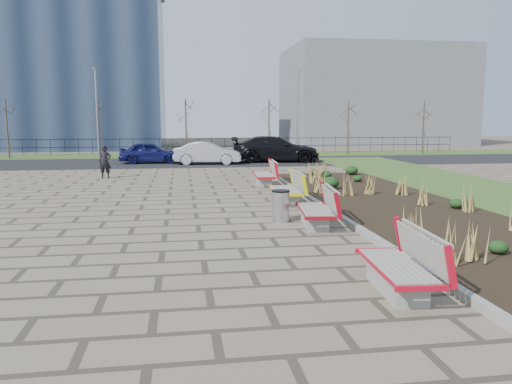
{
  "coord_description": "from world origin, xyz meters",
  "views": [
    {
      "loc": [
        -0.4,
        -9.61,
        2.81
      ],
      "look_at": [
        1.5,
        3.0,
        0.9
      ],
      "focal_mm": 35.0,
      "sensor_mm": 36.0,
      "label": 1
    }
  ],
  "objects": [
    {
      "name": "car_blue",
      "position": [
        -2.24,
        21.72,
        0.67
      ],
      "size": [
        3.82,
        1.59,
        1.29
      ],
      "primitive_type": "imported",
      "rotation": [
        0.0,
        0.0,
        1.55
      ],
      "color": "#11144D",
      "rests_on": "road"
    },
    {
      "name": "bench_d",
      "position": [
        3.0,
        10.78,
        0.5
      ],
      "size": [
        1.02,
        2.15,
        1.0
      ],
      "primitive_type": null,
      "rotation": [
        0.0,
        0.0,
        -0.06
      ],
      "color": "red",
      "rests_on": "ground"
    },
    {
      "name": "railing_fence",
      "position": [
        0.0,
        29.5,
        0.64
      ],
      "size": [
        44.0,
        0.1,
        1.2
      ],
      "primitive_type": null,
      "color": "black",
      "rests_on": "grass_verge_far"
    },
    {
      "name": "tree_f",
      "position": [
        18.0,
        26.5,
        2.04
      ],
      "size": [
        1.4,
        1.4,
        4.0
      ],
      "primitive_type": null,
      "color": "#4C3D2D",
      "rests_on": "grass_verge_far"
    },
    {
      "name": "car_silver",
      "position": [
        1.18,
        20.55,
        0.68
      ],
      "size": [
        4.14,
        1.74,
        1.33
      ],
      "primitive_type": "imported",
      "rotation": [
        0.0,
        0.0,
        1.49
      ],
      "color": "#A5A6AC",
      "rests_on": "road"
    },
    {
      "name": "pedestrian",
      "position": [
        -3.9,
        14.3,
        0.76
      ],
      "size": [
        0.56,
        0.37,
        1.52
      ],
      "primitive_type": "imported",
      "rotation": [
        0.0,
        0.0,
        0.01
      ],
      "color": "black",
      "rests_on": "ground"
    },
    {
      "name": "bench_a",
      "position": [
        3.0,
        -2.26,
        0.5
      ],
      "size": [
        1.06,
        2.16,
        1.0
      ],
      "primitive_type": null,
      "rotation": [
        0.0,
        0.0,
        -0.08
      ],
      "color": "red",
      "rests_on": "ground"
    },
    {
      "name": "grass_verge_far",
      "position": [
        0.0,
        28.0,
        0.02
      ],
      "size": [
        80.0,
        5.0,
        0.04
      ],
      "primitive_type": "cube",
      "color": "#33511E",
      "rests_on": "ground"
    },
    {
      "name": "tree_b",
      "position": [
        -6.0,
        26.5,
        2.04
      ],
      "size": [
        1.4,
        1.4,
        4.0
      ],
      "primitive_type": null,
      "color": "#4C3D2D",
      "rests_on": "grass_verge_far"
    },
    {
      "name": "planting_curb",
      "position": [
        3.92,
        5.0,
        0.07
      ],
      "size": [
        0.16,
        18.0,
        0.15
      ],
      "primitive_type": "cube",
      "color": "gray",
      "rests_on": "ground"
    },
    {
      "name": "car_black",
      "position": [
        5.54,
        21.56,
        0.83
      ],
      "size": [
        5.76,
        2.82,
        1.61
      ],
      "primitive_type": "imported",
      "rotation": [
        0.0,
        0.0,
        1.47
      ],
      "color": "black",
      "rests_on": "road"
    },
    {
      "name": "building_grey",
      "position": [
        20.0,
        42.0,
        5.0
      ],
      "size": [
        18.0,
        12.0,
        10.0
      ],
      "primitive_type": "cube",
      "color": "slate",
      "rests_on": "ground"
    },
    {
      "name": "road",
      "position": [
        0.0,
        22.0,
        0.01
      ],
      "size": [
        80.0,
        7.0,
        0.02
      ],
      "primitive_type": "cube",
      "color": "black",
      "rests_on": "ground"
    },
    {
      "name": "tree_d",
      "position": [
        6.0,
        26.5,
        2.04
      ],
      "size": [
        1.4,
        1.4,
        4.0
      ],
      "primitive_type": null,
      "color": "#4C3D2D",
      "rests_on": "grass_verge_far"
    },
    {
      "name": "planting_bed",
      "position": [
        6.25,
        5.0,
        0.05
      ],
      "size": [
        4.5,
        18.0,
        0.1
      ],
      "primitive_type": "cube",
      "color": "black",
      "rests_on": "ground"
    },
    {
      "name": "ground",
      "position": [
        0.0,
        0.0,
        0.0
      ],
      "size": [
        120.0,
        120.0,
        0.0
      ],
      "primitive_type": "plane",
      "color": "#72634E",
      "rests_on": "ground"
    },
    {
      "name": "bench_c",
      "position": [
        3.0,
        6.32,
        0.5
      ],
      "size": [
        0.96,
        2.12,
        1.0
      ],
      "primitive_type": null,
      "rotation": [
        0.0,
        0.0,
        -0.03
      ],
      "color": "#FFF60D",
      "rests_on": "ground"
    },
    {
      "name": "bench_b",
      "position": [
        3.0,
        2.75,
        0.5
      ],
      "size": [
        1.14,
        2.19,
        1.0
      ],
      "primitive_type": null,
      "rotation": [
        0.0,
        0.0,
        -0.12
      ],
      "color": "#A30A17",
      "rests_on": "ground"
    },
    {
      "name": "lamp_west",
      "position": [
        -6.0,
        26.0,
        3.04
      ],
      "size": [
        0.24,
        0.6,
        6.0
      ],
      "primitive_type": null,
      "color": "gray",
      "rests_on": "grass_verge_far"
    },
    {
      "name": "tree_e",
      "position": [
        12.0,
        26.5,
        2.04
      ],
      "size": [
        1.4,
        1.4,
        4.0
      ],
      "primitive_type": null,
      "color": "#4C3D2D",
      "rests_on": "grass_verge_far"
    },
    {
      "name": "litter_bin",
      "position": [
        2.25,
        3.46,
        0.42
      ],
      "size": [
        0.47,
        0.47,
        0.84
      ],
      "primitive_type": "cylinder",
      "color": "#B2B2B7",
      "rests_on": "ground"
    },
    {
      "name": "tree_c",
      "position": [
        0.0,
        26.5,
        2.04
      ],
      "size": [
        1.4,
        1.4,
        4.0
      ],
      "primitive_type": null,
      "color": "#4C3D2D",
      "rests_on": "grass_verge_far"
    },
    {
      "name": "tree_a",
      "position": [
        -12.0,
        26.5,
        2.04
      ],
      "size": [
        1.4,
        1.4,
        4.0
      ],
      "primitive_type": null,
      "color": "#4C3D2D",
      "rests_on": "grass_verge_far"
    },
    {
      "name": "lamp_east",
      "position": [
        8.0,
        26.0,
        3.04
      ],
      "size": [
        0.24,
        0.6,
        6.0
      ],
      "primitive_type": null,
      "color": "gray",
      "rests_on": "grass_verge_far"
    }
  ]
}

